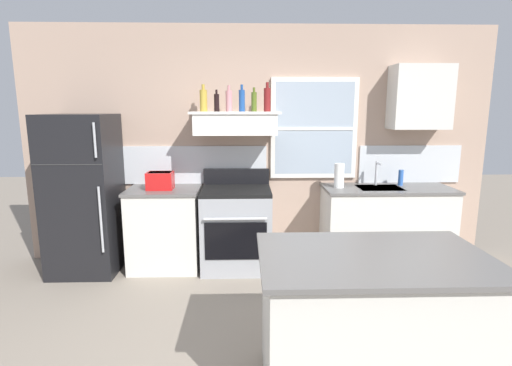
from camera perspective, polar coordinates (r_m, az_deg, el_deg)
The scene contains 18 objects.
back_wall at distance 4.63m, azimuth 0.63°, elevation 5.46°, with size 5.40×0.11×2.70m.
refrigerator at distance 4.66m, azimuth -23.62°, elevation -1.55°, with size 0.70×0.72×1.72m.
counter_left_of_stove at distance 4.57m, azimuth -12.97°, elevation -6.36°, with size 0.79×0.63×0.91m.
toaster at distance 4.42m, azimuth -13.68°, elevation 0.38°, with size 0.30×0.20×0.19m.
stove_range at distance 4.45m, azimuth -2.85°, elevation -6.46°, with size 0.76×0.69×1.09m.
range_hood_shelf at distance 4.35m, azimuth -2.97°, elevation 8.67°, with size 0.96×0.52×0.24m.
bottle_champagne_gold_foil at distance 4.40m, azimuth -7.60°, elevation 11.78°, with size 0.08×0.08×0.29m.
bottle_balsamic_dark at distance 4.32m, azimuth -5.71°, elevation 11.51°, with size 0.06×0.06×0.23m.
bottle_rose_pink at distance 4.37m, azimuth -3.93°, elevation 11.79°, with size 0.07×0.07×0.28m.
bottle_blue_liqueur at distance 4.35m, azimuth -2.06°, elevation 11.86°, with size 0.07×0.07×0.29m.
bottle_olive_oil_square at distance 4.40m, azimuth -0.29°, elevation 11.71°, with size 0.06×0.06×0.26m.
bottle_red_label_wine at distance 4.34m, azimuth 1.63°, elevation 11.99°, with size 0.07×0.07×0.31m.
counter_right_with_sink at distance 4.76m, azimuth 18.18°, elevation -5.93°, with size 1.43×0.63×0.91m.
sink_faucet at distance 4.69m, azimuth 17.08°, elevation 1.74°, with size 0.03×0.17×0.28m.
paper_towel_roll at distance 4.47m, azimuth 11.92°, elevation 1.06°, with size 0.11×0.11×0.27m, color white.
dish_soap_bottle at distance 4.80m, azimuth 20.18°, elevation 0.73°, with size 0.06×0.06×0.18m, color blue.
kitchen_island at distance 2.72m, azimuth 16.22°, elevation -18.88°, with size 1.40×0.90×0.91m.
upper_cabinet_right at distance 4.84m, azimuth 22.61°, elevation 11.36°, with size 0.64×0.32×0.70m.
Camera 1 is at (-0.16, -2.39, 1.78)m, focal length 27.68 mm.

